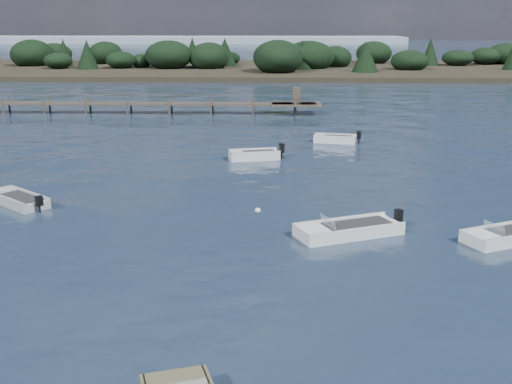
{
  "coord_description": "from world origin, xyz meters",
  "views": [
    {
      "loc": [
        1.61,
        -17.48,
        9.63
      ],
      "look_at": [
        0.77,
        14.0,
        1.0
      ],
      "focal_mm": 45.0,
      "sensor_mm": 36.0,
      "label": 1
    }
  ],
  "objects_px": {
    "dinghy_mid_grey": "(18,201)",
    "dinghy_mid_white_a": "(348,232)",
    "dinghy_mid_white_b": "(509,237)",
    "jetty": "(47,104)",
    "tender_far_white": "(254,157)",
    "tender_far_grey_b": "(335,140)"
  },
  "relations": [
    {
      "from": "dinghy_mid_grey",
      "to": "dinghy_mid_white_a",
      "type": "relative_size",
      "value": 0.77
    },
    {
      "from": "dinghy_mid_white_b",
      "to": "jetty",
      "type": "xyz_separation_m",
      "value": [
        -33.91,
        38.21,
        0.83
      ]
    },
    {
      "from": "dinghy_mid_white_b",
      "to": "dinghy_mid_grey",
      "type": "bearing_deg",
      "value": 168.01
    },
    {
      "from": "tender_far_white",
      "to": "tender_far_grey_b",
      "type": "height_order",
      "value": "tender_far_white"
    },
    {
      "from": "dinghy_mid_grey",
      "to": "tender_far_grey_b",
      "type": "xyz_separation_m",
      "value": [
        18.47,
        17.78,
        0.03
      ]
    },
    {
      "from": "dinghy_mid_white_b",
      "to": "dinghy_mid_white_a",
      "type": "xyz_separation_m",
      "value": [
        -7.09,
        0.56,
        0.01
      ]
    },
    {
      "from": "dinghy_mid_grey",
      "to": "dinghy_mid_white_a",
      "type": "height_order",
      "value": "dinghy_mid_white_a"
    },
    {
      "from": "dinghy_mid_white_a",
      "to": "dinghy_mid_grey",
      "type": "bearing_deg",
      "value": 164.98
    },
    {
      "from": "dinghy_mid_white_a",
      "to": "tender_far_grey_b",
      "type": "bearing_deg",
      "value": 86.27
    },
    {
      "from": "dinghy_mid_grey",
      "to": "jetty",
      "type": "bearing_deg",
      "value": 106.52
    },
    {
      "from": "dinghy_mid_white_b",
      "to": "jetty",
      "type": "relative_size",
      "value": 0.07
    },
    {
      "from": "dinghy_mid_white_a",
      "to": "jetty",
      "type": "distance_m",
      "value": 46.24
    },
    {
      "from": "tender_far_grey_b",
      "to": "jetty",
      "type": "xyz_separation_m",
      "value": [
        -28.28,
        15.32,
        0.81
      ]
    },
    {
      "from": "tender_far_white",
      "to": "tender_far_grey_b",
      "type": "relative_size",
      "value": 1.06
    },
    {
      "from": "tender_far_grey_b",
      "to": "dinghy_mid_white_b",
      "type": "bearing_deg",
      "value": -76.18
    },
    {
      "from": "dinghy_mid_white_b",
      "to": "dinghy_mid_white_a",
      "type": "relative_size",
      "value": 0.89
    },
    {
      "from": "dinghy_mid_white_a",
      "to": "jetty",
      "type": "xyz_separation_m",
      "value": [
        -26.83,
        37.66,
        0.83
      ]
    },
    {
      "from": "tender_far_white",
      "to": "tender_far_grey_b",
      "type": "bearing_deg",
      "value": 45.77
    },
    {
      "from": "jetty",
      "to": "dinghy_mid_white_b",
      "type": "bearing_deg",
      "value": -48.41
    },
    {
      "from": "dinghy_mid_white_b",
      "to": "dinghy_mid_grey",
      "type": "xyz_separation_m",
      "value": [
        -24.1,
        5.12,
        -0.0
      ]
    },
    {
      "from": "tender_far_white",
      "to": "dinghy_mid_grey",
      "type": "bearing_deg",
      "value": -137.09
    },
    {
      "from": "dinghy_mid_white_b",
      "to": "dinghy_mid_grey",
      "type": "distance_m",
      "value": 24.64
    }
  ]
}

